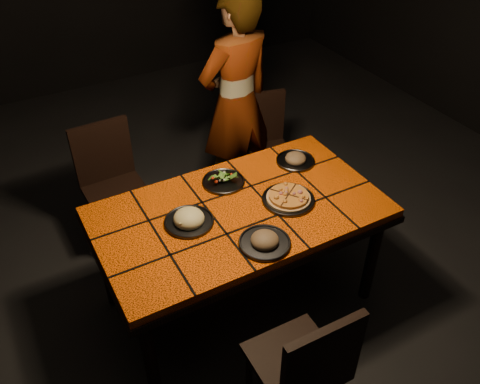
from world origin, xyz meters
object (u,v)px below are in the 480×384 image
dining_table (240,219)px  chair_far_left (111,178)px  plate_pizza (288,198)px  plate_pasta (189,219)px  diner (236,103)px  chair_near (306,365)px  chair_far_right (263,141)px

dining_table → chair_far_left: (-0.47, 0.97, -0.16)m
chair_far_left → plate_pizza: chair_far_left is taller
chair_far_left → plate_pasta: bearing=-81.2°
dining_table → plate_pasta: plate_pasta is taller
diner → plate_pasta: diner is taller
chair_near → plate_pizza: (0.41, 0.80, 0.26)m
plate_pasta → diner: bearing=49.4°
chair_far_left → chair_far_right: bearing=-5.1°
chair_far_left → diner: diner is taller
dining_table → plate_pasta: bearing=174.6°
dining_table → diner: diner is taller
dining_table → diner: 1.08m
chair_far_left → plate_pasta: chair_far_left is taller
plate_pizza → chair_near: bearing=-117.0°
chair_near → plate_pasta: size_ratio=3.28×
dining_table → chair_near: (-0.13, -0.87, -0.16)m
plate_pizza → plate_pasta: plate_pasta is taller
chair_far_right → plate_pasta: size_ratio=3.14×
diner → plate_pasta: (-0.79, -0.92, -0.07)m
diner → plate_pasta: 1.21m
chair_near → diner: size_ratio=0.53×
dining_table → chair_far_right: size_ratio=1.91×
dining_table → plate_pizza: size_ratio=4.62×
plate_pizza → diner: bearing=78.1°
chair_far_right → chair_far_left: bearing=-170.5°
chair_far_right → plate_pizza: 1.10m
chair_near → plate_pizza: size_ratio=2.52×
dining_table → chair_far_left: chair_far_left is taller
chair_far_left → chair_far_right: size_ratio=1.05×
chair_far_right → diner: size_ratio=0.50×
chair_far_left → plate_pizza: (0.75, -1.04, 0.26)m
chair_far_right → plate_pizza: bearing=-100.9°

